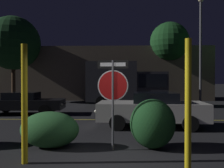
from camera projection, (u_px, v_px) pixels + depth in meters
name	position (u px, v px, depth m)	size (l,w,h in m)	color
road_center_stripe	(113.00, 120.00, 11.79)	(32.48, 0.12, 0.01)	gold
stop_sign	(113.00, 87.00, 6.63)	(0.82, 0.10, 2.40)	#4C4C51
yellow_pole_left	(24.00, 104.00, 5.57)	(0.14, 0.14, 2.68)	yellow
yellow_pole_right	(188.00, 106.00, 5.01)	(0.13, 0.13, 2.70)	yellow
hedge_bush_1	(50.00, 130.00, 6.90)	(1.63, 1.04, 1.00)	#2D6633
hedge_bush_2	(153.00, 124.00, 6.84)	(1.24, 1.19, 1.35)	#19421E
passing_car_1	(24.00, 103.00, 13.73)	(4.44, 2.02, 1.22)	black
passing_car_2	(152.00, 109.00, 10.01)	(4.43, 2.24, 1.38)	silver
delivery_truck	(126.00, 83.00, 17.88)	(5.60, 2.66, 3.17)	#2D2D33
street_lamp	(201.00, 42.00, 17.46)	(0.39, 0.39, 7.74)	#4C4C51
tree_1	(169.00, 42.00, 22.81)	(3.55, 3.55, 7.21)	#422D1E
tree_2	(13.00, 43.00, 21.12)	(4.54, 4.54, 7.31)	#422D1E
building_backdrop	(102.00, 74.00, 25.29)	(20.83, 4.92, 5.06)	#6B5B4C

